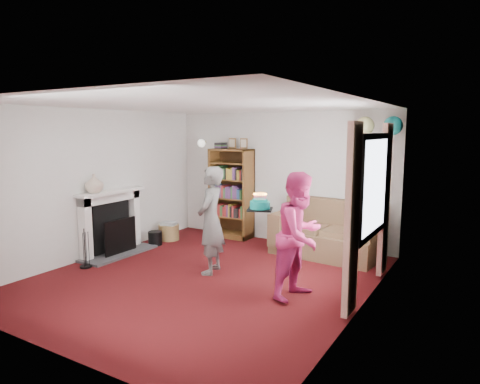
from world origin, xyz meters
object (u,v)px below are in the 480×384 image
Objects in this scene: sofa at (328,235)px; bookcase at (232,194)px; person_magenta at (300,235)px; birthday_cake at (260,205)px; person_striped at (211,220)px.

bookcase is at bearing 178.40° from sofa.
person_magenta is at bearing -76.09° from sofa.
person_magenta is at bearing 6.27° from birthday_cake.
sofa is 5.56× the size of birthday_cake.
bookcase is 6.25× the size of birthday_cake.
person_magenta is at bearing -42.83° from bookcase.
sofa is (2.10, -0.23, -0.53)m from bookcase.
person_striped is 1.07m from birthday_cake.
sofa is at bearing 83.96° from birthday_cake.
bookcase is 3.32m from person_magenta.
person_striped is at bearing 94.11° from person_magenta.
bookcase reaches higher than sofa.
bookcase is 2.18m from sofa.
birthday_cake is (0.97, -0.27, 0.36)m from person_striped.
person_magenta is 0.66m from birthday_cake.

